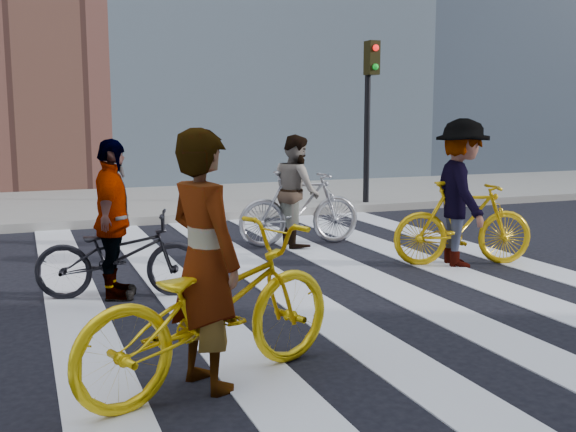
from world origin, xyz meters
TOP-DOWN VIEW (x-y plane):
  - ground at (0.00, 0.00)m, footprint 100.00×100.00m
  - sidewalk_far at (0.00, 7.50)m, footprint 100.00×5.00m
  - zebra_crosswalk at (0.00, 0.00)m, footprint 8.25×10.00m
  - traffic_signal at (4.40, 5.32)m, footprint 0.22×0.42m
  - bike_yellow_left at (-0.89, -2.21)m, footprint 2.26×1.43m
  - bike_silver_mid at (1.67, 2.35)m, footprint 1.86×0.62m
  - bike_yellow_right at (3.09, 0.37)m, footprint 1.86×0.99m
  - bike_dark_rear at (-1.18, 0.39)m, footprint 1.81×1.02m
  - rider_left at (-0.94, -2.21)m, footprint 0.63×0.77m
  - rider_mid at (1.62, 2.35)m, footprint 0.66×0.82m
  - rider_right at (3.04, 0.37)m, footprint 1.00×1.34m
  - rider_rear at (-1.23, 0.39)m, footprint 0.64×1.04m

SIDE VIEW (x-z plane):
  - ground at x=0.00m, z-range 0.00..0.00m
  - zebra_crosswalk at x=0.00m, z-range 0.00..0.01m
  - sidewalk_far at x=0.00m, z-range 0.00..0.15m
  - bike_dark_rear at x=-1.18m, z-range 0.00..0.90m
  - bike_yellow_right at x=3.09m, z-range 0.00..1.07m
  - bike_silver_mid at x=1.67m, z-range 0.00..1.10m
  - bike_yellow_left at x=-0.89m, z-range 0.00..1.12m
  - rider_mid at x=1.62m, z-range 0.00..1.62m
  - rider_rear at x=-1.23m, z-range 0.00..1.66m
  - rider_left at x=-0.94m, z-range 0.00..1.81m
  - rider_right at x=3.04m, z-range 0.00..1.85m
  - traffic_signal at x=4.40m, z-range 0.62..3.94m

